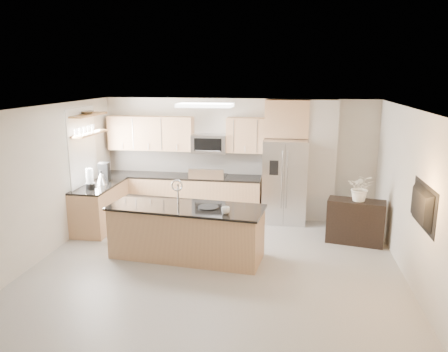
% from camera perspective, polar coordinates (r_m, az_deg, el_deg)
% --- Properties ---
extents(floor, '(6.50, 6.50, 0.00)m').
position_cam_1_polar(floor, '(7.08, -1.60, -12.87)').
color(floor, '#A09E98').
rests_on(floor, ground).
extents(ceiling, '(6.00, 6.50, 0.02)m').
position_cam_1_polar(ceiling, '(6.39, -1.75, 8.60)').
color(ceiling, silver).
rests_on(ceiling, wall_back).
extents(wall_back, '(6.00, 0.02, 2.60)m').
position_cam_1_polar(wall_back, '(9.75, 1.79, 2.45)').
color(wall_back, beige).
rests_on(wall_back, floor).
extents(wall_front, '(6.00, 0.02, 2.60)m').
position_cam_1_polar(wall_front, '(3.69, -11.22, -16.33)').
color(wall_front, beige).
rests_on(wall_front, floor).
extents(wall_left, '(0.02, 6.50, 2.60)m').
position_cam_1_polar(wall_left, '(7.73, -24.11, -1.54)').
color(wall_left, beige).
rests_on(wall_left, floor).
extents(wall_right, '(0.02, 6.50, 2.60)m').
position_cam_1_polar(wall_right, '(6.77, 24.23, -3.52)').
color(wall_right, beige).
rests_on(wall_right, floor).
extents(back_counter, '(3.55, 0.66, 1.44)m').
position_cam_1_polar(back_counter, '(9.85, -5.57, -2.44)').
color(back_counter, tan).
rests_on(back_counter, floor).
extents(left_counter, '(0.66, 1.50, 0.92)m').
position_cam_1_polar(left_counter, '(9.35, -15.88, -3.82)').
color(left_counter, tan).
rests_on(left_counter, floor).
extents(range, '(0.76, 0.64, 1.14)m').
position_cam_1_polar(range, '(9.71, -2.00, -2.61)').
color(range, black).
rests_on(range, floor).
extents(upper_cabinets, '(3.50, 0.33, 0.75)m').
position_cam_1_polar(upper_cabinets, '(9.75, -5.96, 5.51)').
color(upper_cabinets, tan).
rests_on(upper_cabinets, wall_back).
extents(microwave, '(0.76, 0.40, 0.40)m').
position_cam_1_polar(microwave, '(9.58, -1.92, 4.26)').
color(microwave, '#BCBCBF').
rests_on(microwave, upper_cabinets).
extents(refrigerator, '(0.92, 0.78, 1.78)m').
position_cam_1_polar(refrigerator, '(9.40, 7.92, -0.63)').
color(refrigerator, '#BCBCBF').
rests_on(refrigerator, floor).
extents(partition_column, '(0.60, 0.30, 2.60)m').
position_cam_1_polar(partition_column, '(9.55, 12.59, 1.92)').
color(partition_column, beige).
rests_on(partition_column, floor).
extents(window, '(0.04, 1.15, 1.65)m').
position_cam_1_polar(window, '(9.22, -18.05, 3.40)').
color(window, white).
rests_on(window, wall_left).
extents(shelf_lower, '(0.30, 1.20, 0.04)m').
position_cam_1_polar(shelf_lower, '(9.21, -17.19, 5.34)').
color(shelf_lower, brown).
rests_on(shelf_lower, wall_left).
extents(shelf_upper, '(0.30, 1.20, 0.04)m').
position_cam_1_polar(shelf_upper, '(9.17, -17.35, 7.63)').
color(shelf_upper, brown).
rests_on(shelf_upper, wall_left).
extents(ceiling_fixture, '(1.00, 0.50, 0.06)m').
position_cam_1_polar(ceiling_fixture, '(8.03, -2.48, 9.23)').
color(ceiling_fixture, white).
rests_on(ceiling_fixture, ceiling).
extents(island, '(2.72, 1.22, 1.34)m').
position_cam_1_polar(island, '(7.62, -4.89, -7.22)').
color(island, tan).
rests_on(island, floor).
extents(credenza, '(1.10, 0.63, 0.83)m').
position_cam_1_polar(credenza, '(8.58, 16.80, -5.73)').
color(credenza, black).
rests_on(credenza, floor).
extents(cup, '(0.18, 0.18, 0.11)m').
position_cam_1_polar(cup, '(7.05, 0.21, -4.50)').
color(cup, white).
rests_on(cup, island).
extents(platter, '(0.39, 0.39, 0.02)m').
position_cam_1_polar(platter, '(7.38, -2.07, -4.08)').
color(platter, black).
rests_on(platter, island).
extents(blender, '(0.18, 0.18, 0.42)m').
position_cam_1_polar(blender, '(8.86, -17.13, -0.54)').
color(blender, black).
rests_on(blender, left_counter).
extents(kettle, '(0.23, 0.23, 0.29)m').
position_cam_1_polar(kettle, '(9.20, -15.77, -0.30)').
color(kettle, '#BCBCBF').
rests_on(kettle, left_counter).
extents(coffee_maker, '(0.24, 0.28, 0.38)m').
position_cam_1_polar(coffee_maker, '(9.50, -15.40, 0.47)').
color(coffee_maker, black).
rests_on(coffee_maker, left_counter).
extents(bowl, '(0.46, 0.46, 0.08)m').
position_cam_1_polar(bowl, '(9.17, -17.37, 8.00)').
color(bowl, '#BCBCBF').
rests_on(bowl, shelf_upper).
extents(flower_vase, '(0.80, 0.73, 0.76)m').
position_cam_1_polar(flower_vase, '(8.34, 17.50, -0.62)').
color(flower_vase, white).
rests_on(flower_vase, credenza).
extents(television, '(0.14, 1.08, 0.62)m').
position_cam_1_polar(television, '(6.54, 23.96, -3.58)').
color(television, black).
rests_on(television, wall_right).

